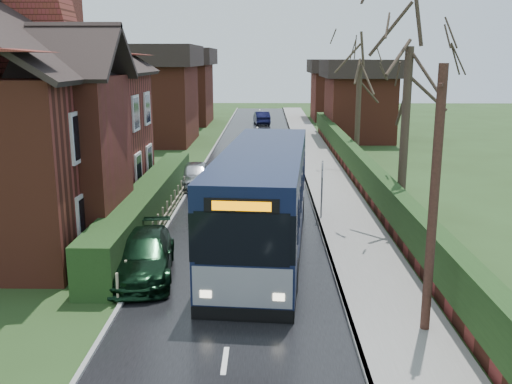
{
  "coord_description": "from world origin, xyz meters",
  "views": [
    {
      "loc": [
        0.91,
        -17.48,
        6.57
      ],
      "look_at": [
        0.53,
        2.88,
        1.8
      ],
      "focal_mm": 40.0,
      "sensor_mm": 36.0,
      "label": 1
    }
  ],
  "objects_px": {
    "bus_stop_sign": "(322,181)",
    "car_green": "(143,255)",
    "brick_house": "(21,116)",
    "bus": "(263,201)",
    "telegraph_pole": "(434,204)",
    "car_silver": "(195,175)"
  },
  "relations": [
    {
      "from": "car_silver",
      "to": "bus_stop_sign",
      "type": "xyz_separation_m",
      "value": [
        6.0,
        -6.06,
        0.99
      ]
    },
    {
      "from": "bus_stop_sign",
      "to": "telegraph_pole",
      "type": "bearing_deg",
      "value": -74.98
    },
    {
      "from": "car_green",
      "to": "telegraph_pole",
      "type": "distance_m",
      "value": 8.93
    },
    {
      "from": "brick_house",
      "to": "bus_stop_sign",
      "type": "distance_m",
      "value": 12.26
    },
    {
      "from": "car_silver",
      "to": "car_green",
      "type": "bearing_deg",
      "value": -95.39
    },
    {
      "from": "telegraph_pole",
      "to": "car_silver",
      "type": "bearing_deg",
      "value": 138.14
    },
    {
      "from": "brick_house",
      "to": "telegraph_pole",
      "type": "relative_size",
      "value": 2.25
    },
    {
      "from": "bus",
      "to": "bus_stop_sign",
      "type": "xyz_separation_m",
      "value": [
        2.4,
        3.77,
        -0.11
      ]
    },
    {
      "from": "bus_stop_sign",
      "to": "telegraph_pole",
      "type": "height_order",
      "value": "telegraph_pole"
    },
    {
      "from": "car_silver",
      "to": "telegraph_pole",
      "type": "xyz_separation_m",
      "value": [
        7.6,
        -16.12,
        2.61
      ]
    },
    {
      "from": "car_green",
      "to": "bus_stop_sign",
      "type": "height_order",
      "value": "bus_stop_sign"
    },
    {
      "from": "brick_house",
      "to": "bus",
      "type": "distance_m",
      "value": 10.35
    },
    {
      "from": "bus",
      "to": "bus_stop_sign",
      "type": "height_order",
      "value": "bus"
    },
    {
      "from": "brick_house",
      "to": "car_silver",
      "type": "height_order",
      "value": "brick_house"
    },
    {
      "from": "bus_stop_sign",
      "to": "car_green",
      "type": "bearing_deg",
      "value": -127.75
    },
    {
      "from": "brick_house",
      "to": "car_green",
      "type": "relative_size",
      "value": 3.21
    },
    {
      "from": "car_green",
      "to": "telegraph_pole",
      "type": "relative_size",
      "value": 0.7
    },
    {
      "from": "car_green",
      "to": "bus_stop_sign",
      "type": "relative_size",
      "value": 1.81
    },
    {
      "from": "car_green",
      "to": "bus_stop_sign",
      "type": "bearing_deg",
      "value": 39.14
    },
    {
      "from": "bus",
      "to": "telegraph_pole",
      "type": "xyz_separation_m",
      "value": [
        4.0,
        -6.29,
        1.51
      ]
    },
    {
      "from": "car_silver",
      "to": "telegraph_pole",
      "type": "bearing_deg",
      "value": -69.68
    },
    {
      "from": "brick_house",
      "to": "bus",
      "type": "height_order",
      "value": "brick_house"
    }
  ]
}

